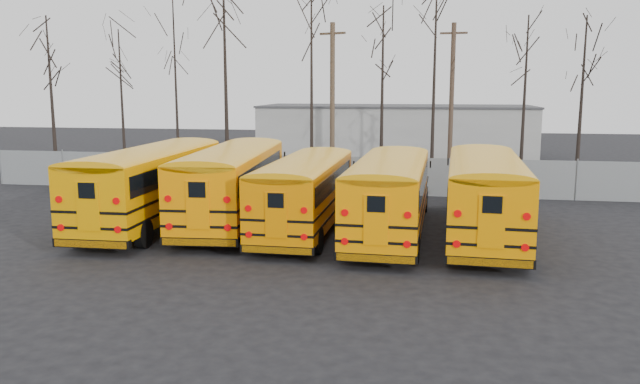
% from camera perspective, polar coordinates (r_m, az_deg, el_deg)
% --- Properties ---
extents(ground, '(120.00, 120.00, 0.00)m').
position_cam_1_polar(ground, '(21.77, -2.59, -5.42)').
color(ground, black).
rests_on(ground, ground).
extents(fence, '(40.00, 0.04, 2.00)m').
position_cam_1_polar(fence, '(33.18, 1.76, 1.56)').
color(fence, gray).
rests_on(fence, ground).
extents(distant_building, '(22.00, 8.00, 4.00)m').
position_cam_1_polar(distant_building, '(52.74, 6.91, 5.57)').
color(distant_building, '#B4B3AE').
rests_on(distant_building, ground).
extents(bus_a, '(2.89, 11.83, 3.30)m').
position_cam_1_polar(bus_a, '(26.46, -15.02, 1.21)').
color(bus_a, black).
rests_on(bus_a, ground).
extents(bus_b, '(3.54, 11.86, 3.27)m').
position_cam_1_polar(bus_b, '(26.07, -7.93, 1.30)').
color(bus_b, black).
rests_on(bus_b, ground).
extents(bus_c, '(2.63, 10.72, 2.99)m').
position_cam_1_polar(bus_c, '(24.47, -1.26, 0.45)').
color(bus_c, black).
rests_on(bus_c, ground).
extents(bus_d, '(2.89, 11.17, 3.11)m').
position_cam_1_polar(bus_d, '(23.73, 6.45, 0.27)').
color(bus_d, black).
rests_on(bus_d, ground).
extents(bus_e, '(3.17, 11.57, 3.21)m').
position_cam_1_polar(bus_e, '(24.04, 14.81, 0.28)').
color(bus_e, black).
rests_on(bus_e, ground).
extents(utility_pole_left, '(1.59, 0.70, 9.28)m').
position_cam_1_polar(utility_pole_left, '(36.76, 1.14, 8.24)').
color(utility_pole_left, brown).
rests_on(utility_pole_left, ground).
extents(utility_pole_right, '(1.71, 0.30, 9.60)m').
position_cam_1_polar(utility_pole_right, '(40.98, 11.94, 8.40)').
color(utility_pole_right, '#493729').
rests_on(utility_pole_right, ground).
extents(tree_0, '(0.26, 0.26, 9.89)m').
position_cam_1_polar(tree_0, '(42.04, -23.33, 7.87)').
color(tree_0, black).
rests_on(tree_0, ground).
extents(tree_1, '(0.26, 0.26, 9.13)m').
position_cam_1_polar(tree_1, '(41.09, -17.65, 7.65)').
color(tree_1, black).
rests_on(tree_1, ground).
extents(tree_2, '(0.26, 0.26, 11.43)m').
position_cam_1_polar(tree_2, '(40.50, -13.04, 9.46)').
color(tree_2, black).
rests_on(tree_2, ground).
extents(tree_3, '(0.26, 0.26, 12.78)m').
position_cam_1_polar(tree_3, '(37.24, -8.64, 10.64)').
color(tree_3, black).
rests_on(tree_3, ground).
extents(tree_4, '(0.26, 0.26, 11.56)m').
position_cam_1_polar(tree_4, '(35.72, -0.78, 9.82)').
color(tree_4, black).
rests_on(tree_4, ground).
extents(tree_5, '(0.26, 0.26, 10.27)m').
position_cam_1_polar(tree_5, '(37.37, 5.70, 8.78)').
color(tree_5, black).
rests_on(tree_5, ground).
extents(tree_6, '(0.26, 0.26, 12.08)m').
position_cam_1_polar(tree_6, '(37.53, 10.40, 10.05)').
color(tree_6, black).
rests_on(tree_6, ground).
extents(tree_7, '(0.26, 0.26, 9.68)m').
position_cam_1_polar(tree_7, '(38.48, 18.17, 7.94)').
color(tree_7, black).
rests_on(tree_7, ground).
extents(tree_8, '(0.26, 0.26, 9.62)m').
position_cam_1_polar(tree_8, '(39.12, 22.78, 7.64)').
color(tree_8, black).
rests_on(tree_8, ground).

